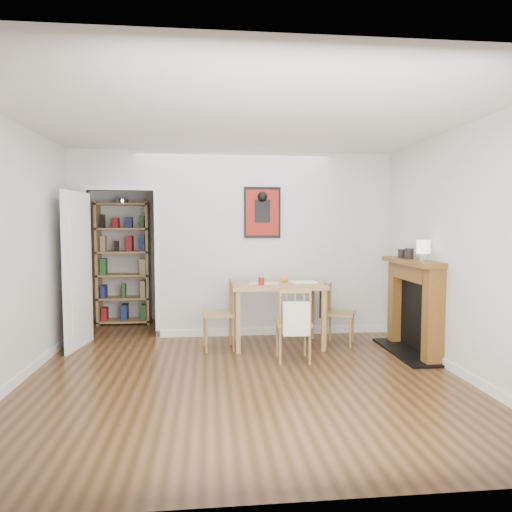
{
  "coord_description": "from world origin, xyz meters",
  "views": [
    {
      "loc": [
        -0.35,
        -5.06,
        1.59
      ],
      "look_at": [
        0.24,
        0.6,
        1.19
      ],
      "focal_mm": 32.0,
      "sensor_mm": 36.0,
      "label": 1
    }
  ],
  "objects": [
    {
      "name": "ground",
      "position": [
        0.0,
        0.0,
        0.0
      ],
      "size": [
        5.2,
        5.2,
        0.0
      ],
      "primitive_type": "plane",
      "color": "brown",
      "rests_on": "ground"
    },
    {
      "name": "room_shell",
      "position": [
        0.1,
        1.34,
        1.3
      ],
      "size": [
        5.2,
        5.2,
        5.2
      ],
      "color": "#B8B8B6",
      "rests_on": "ground"
    },
    {
      "name": "dining_table",
      "position": [
        0.53,
        0.75,
        0.72
      ],
      "size": [
        1.2,
        0.76,
        0.82
      ],
      "color": "#A8864E",
      "rests_on": "ground"
    },
    {
      "name": "chair_left",
      "position": [
        -0.23,
        0.69,
        0.44
      ],
      "size": [
        0.47,
        0.47,
        0.89
      ],
      "color": "olive",
      "rests_on": "ground"
    },
    {
      "name": "chair_right",
      "position": [
        1.35,
        0.76,
        0.42
      ],
      "size": [
        0.57,
        0.53,
        0.81
      ],
      "color": "olive",
      "rests_on": "ground"
    },
    {
      "name": "chair_front",
      "position": [
        0.62,
        0.08,
        0.44
      ],
      "size": [
        0.45,
        0.51,
        0.87
      ],
      "color": "olive",
      "rests_on": "ground"
    },
    {
      "name": "bookshelf",
      "position": [
        -1.71,
        2.35,
        0.96
      ],
      "size": [
        0.82,
        0.33,
        1.94
      ],
      "color": "#A8864E",
      "rests_on": "ground"
    },
    {
      "name": "fireplace",
      "position": [
        2.16,
        0.25,
        0.62
      ],
      "size": [
        0.45,
        1.25,
        1.16
      ],
      "color": "brown",
      "rests_on": "ground"
    },
    {
      "name": "red_glass",
      "position": [
        0.31,
        0.67,
        0.86
      ],
      "size": [
        0.07,
        0.07,
        0.09
      ],
      "primitive_type": "cylinder",
      "color": "maroon",
      "rests_on": "dining_table"
    },
    {
      "name": "orange_fruit",
      "position": [
        0.65,
        0.88,
        0.86
      ],
      "size": [
        0.08,
        0.08,
        0.08
      ],
      "primitive_type": "sphere",
      "color": "orange",
      "rests_on": "dining_table"
    },
    {
      "name": "placemat",
      "position": [
        0.36,
        0.8,
        0.82
      ],
      "size": [
        0.44,
        0.37,
        0.0
      ],
      "primitive_type": "cube",
      "rotation": [
        0.0,
        0.0,
        -0.23
      ],
      "color": "beige",
      "rests_on": "dining_table"
    },
    {
      "name": "notebook",
      "position": [
        0.89,
        0.83,
        0.82
      ],
      "size": [
        0.36,
        0.28,
        0.02
      ],
      "primitive_type": "cube",
      "rotation": [
        0.0,
        0.0,
        0.16
      ],
      "color": "white",
      "rests_on": "dining_table"
    },
    {
      "name": "mantel_lamp",
      "position": [
        2.11,
        -0.05,
        1.31
      ],
      "size": [
        0.16,
        0.16,
        0.25
      ],
      "color": "silver",
      "rests_on": "fireplace"
    },
    {
      "name": "ceramic_jar_a",
      "position": [
        2.12,
        0.34,
        1.22
      ],
      "size": [
        0.11,
        0.11,
        0.13
      ],
      "primitive_type": "cylinder",
      "color": "black",
      "rests_on": "fireplace"
    },
    {
      "name": "ceramic_jar_b",
      "position": [
        2.08,
        0.49,
        1.22
      ],
      "size": [
        0.09,
        0.09,
        0.11
      ],
      "primitive_type": "cylinder",
      "color": "black",
      "rests_on": "fireplace"
    }
  ]
}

